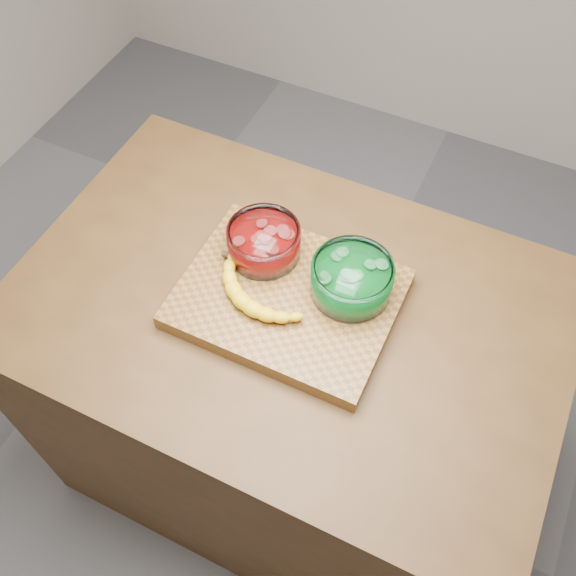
% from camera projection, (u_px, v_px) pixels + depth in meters
% --- Properties ---
extents(ground, '(3.50, 3.50, 0.00)m').
position_uv_depth(ground, '(288.00, 455.00, 2.12)').
color(ground, slate).
rests_on(ground, ground).
extents(counter, '(1.20, 0.80, 0.90)m').
position_uv_depth(counter, '(288.00, 395.00, 1.75)').
color(counter, '#4A2F16').
rests_on(counter, ground).
extents(cutting_board, '(0.45, 0.35, 0.04)m').
position_uv_depth(cutting_board, '(288.00, 299.00, 1.37)').
color(cutting_board, brown).
rests_on(cutting_board, counter).
extents(bowl_red, '(0.16, 0.16, 0.07)m').
position_uv_depth(bowl_red, '(264.00, 242.00, 1.38)').
color(bowl_red, white).
rests_on(bowl_red, cutting_board).
extents(bowl_green, '(0.17, 0.17, 0.08)m').
position_uv_depth(bowl_green, '(352.00, 279.00, 1.32)').
color(bowl_green, white).
rests_on(bowl_green, cutting_board).
extents(banana, '(0.25, 0.16, 0.04)m').
position_uv_depth(banana, '(261.00, 289.00, 1.33)').
color(banana, yellow).
rests_on(banana, cutting_board).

